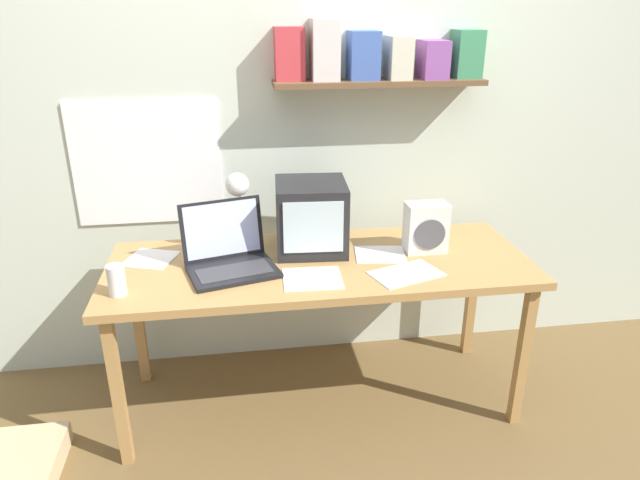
% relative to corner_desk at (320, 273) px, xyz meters
% --- Properties ---
extents(ground_plane, '(12.00, 12.00, 0.00)m').
position_rel_corner_desk_xyz_m(ground_plane, '(0.00, 0.00, -0.67)').
color(ground_plane, brown).
extents(back_wall, '(5.60, 0.24, 2.60)m').
position_rel_corner_desk_xyz_m(back_wall, '(0.00, 0.48, 0.64)').
color(back_wall, beige).
rests_on(back_wall, ground_plane).
extents(corner_desk, '(1.82, 0.69, 0.73)m').
position_rel_corner_desk_xyz_m(corner_desk, '(0.00, 0.00, 0.00)').
color(corner_desk, '#AE8148').
rests_on(corner_desk, ground_plane).
extents(crt_monitor, '(0.33, 0.34, 0.31)m').
position_rel_corner_desk_xyz_m(crt_monitor, '(-0.02, 0.14, 0.21)').
color(crt_monitor, '#232326').
rests_on(crt_monitor, corner_desk).
extents(laptop, '(0.42, 0.38, 0.27)m').
position_rel_corner_desk_xyz_m(laptop, '(-0.39, -0.00, 0.13)').
color(laptop, black).
rests_on(laptop, corner_desk).
extents(desk_lamp, '(0.13, 0.17, 0.36)m').
position_rel_corner_desk_xyz_m(desk_lamp, '(-0.33, 0.18, 0.31)').
color(desk_lamp, white).
rests_on(desk_lamp, corner_desk).
extents(juice_glass, '(0.07, 0.07, 0.12)m').
position_rel_corner_desk_xyz_m(juice_glass, '(-0.81, -0.19, 0.11)').
color(juice_glass, white).
rests_on(juice_glass, corner_desk).
extents(space_heater, '(0.18, 0.12, 0.22)m').
position_rel_corner_desk_xyz_m(space_heater, '(0.48, 0.04, 0.17)').
color(space_heater, silver).
rests_on(space_heater, corner_desk).
extents(loose_paper_near_monitor, '(0.32, 0.26, 0.00)m').
position_rel_corner_desk_xyz_m(loose_paper_near_monitor, '(0.33, -0.18, 0.06)').
color(loose_paper_near_monitor, white).
rests_on(loose_paper_near_monitor, corner_desk).
extents(printed_handout, '(0.25, 0.25, 0.00)m').
position_rel_corner_desk_xyz_m(printed_handout, '(-0.73, 0.13, 0.06)').
color(printed_handout, white).
rests_on(printed_handout, corner_desk).
extents(open_notebook, '(0.24, 0.22, 0.00)m').
position_rel_corner_desk_xyz_m(open_notebook, '(0.28, 0.03, 0.06)').
color(open_notebook, white).
rests_on(open_notebook, corner_desk).
extents(loose_paper_near_laptop, '(0.24, 0.22, 0.00)m').
position_rel_corner_desk_xyz_m(loose_paper_near_laptop, '(-0.06, -0.17, 0.06)').
color(loose_paper_near_laptop, white).
rests_on(loose_paper_near_laptop, corner_desk).
extents(floor_cushion, '(0.39, 0.39, 0.10)m').
position_rel_corner_desk_xyz_m(floor_cushion, '(-1.30, -0.31, -0.62)').
color(floor_cushion, '#CCB284').
rests_on(floor_cushion, ground_plane).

